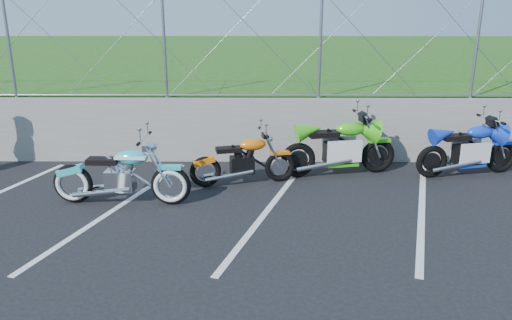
{
  "coord_description": "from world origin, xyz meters",
  "views": [
    {
      "loc": [
        -0.17,
        -6.3,
        3.07
      ],
      "look_at": [
        -0.22,
        1.3,
        0.69
      ],
      "focal_mm": 35.0,
      "sensor_mm": 36.0,
      "label": 1
    }
  ],
  "objects_px": {
    "naked_orange": "(244,162)",
    "sportbike_green": "(341,149)",
    "sportbike_blue": "(469,151)",
    "cruiser_turquoise": "(123,177)"
  },
  "relations": [
    {
      "from": "naked_orange",
      "to": "sportbike_green",
      "type": "xyz_separation_m",
      "value": [
        1.77,
        0.52,
        0.09
      ]
    },
    {
      "from": "naked_orange",
      "to": "sportbike_green",
      "type": "bearing_deg",
      "value": 3.52
    },
    {
      "from": "naked_orange",
      "to": "sportbike_blue",
      "type": "relative_size",
      "value": 0.92
    },
    {
      "from": "cruiser_turquoise",
      "to": "naked_orange",
      "type": "height_order",
      "value": "cruiser_turquoise"
    },
    {
      "from": "cruiser_turquoise",
      "to": "sportbike_green",
      "type": "distance_m",
      "value": 3.95
    },
    {
      "from": "cruiser_turquoise",
      "to": "sportbike_green",
      "type": "xyz_separation_m",
      "value": [
        3.68,
        1.45,
        0.05
      ]
    },
    {
      "from": "cruiser_turquoise",
      "to": "sportbike_green",
      "type": "bearing_deg",
      "value": 23.94
    },
    {
      "from": "cruiser_turquoise",
      "to": "sportbike_blue",
      "type": "distance_m",
      "value": 6.24
    },
    {
      "from": "cruiser_turquoise",
      "to": "naked_orange",
      "type": "relative_size",
      "value": 1.19
    },
    {
      "from": "naked_orange",
      "to": "sportbike_blue",
      "type": "distance_m",
      "value": 4.2
    }
  ]
}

